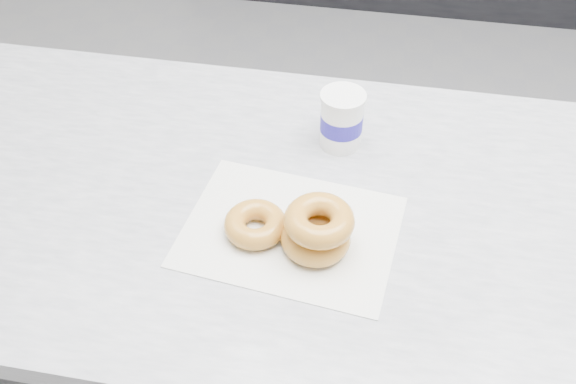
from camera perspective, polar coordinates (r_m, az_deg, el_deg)
name	(u,v)px	position (r m, az deg, el deg)	size (l,w,h in m)	color
ground	(382,275)	(2.16, 8.37, -7.30)	(5.00, 5.00, 0.00)	gray
counter	(382,360)	(1.44, 8.40, -14.55)	(3.06, 0.76, 0.90)	#333335
wax_paper	(290,231)	(1.04, 0.21, -3.48)	(0.34, 0.26, 0.00)	silver
donut_single	(255,224)	(1.03, -2.93, -2.88)	(0.10, 0.10, 0.04)	gold
donut_stack	(317,229)	(0.99, 2.63, -3.34)	(0.15, 0.15, 0.08)	gold
coffee_cup	(342,119)	(1.17, 4.79, 6.48)	(0.10, 0.10, 0.11)	white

